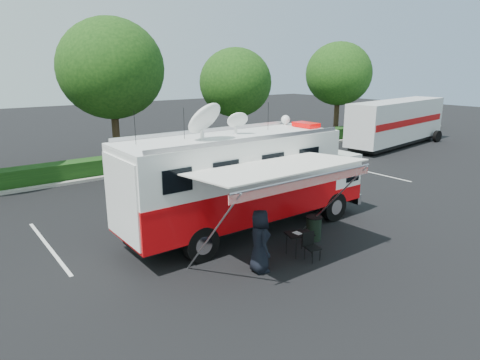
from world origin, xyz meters
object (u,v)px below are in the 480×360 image
Objects in this scene: command_truck at (246,179)px; folding_table at (299,235)px; trash_bin at (314,228)px; semi_trailer at (397,122)px.

folding_table is at bearing -86.52° from command_truck.
command_truck reaches higher than trash_bin.
semi_trailer is at bearing 19.40° from command_truck.
command_truck is at bearing 93.48° from folding_table.
semi_trailer is (20.44, 7.20, -0.18)m from command_truck.
folding_table is 0.09× the size of semi_trailer.
command_truck is 9.75× the size of folding_table.
command_truck reaches higher than folding_table.
command_truck is 21.67m from semi_trailer.
folding_table is at bearing -154.02° from semi_trailer.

